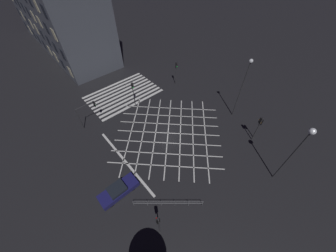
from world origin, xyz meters
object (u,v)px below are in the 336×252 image
(street_lamp_west, at_px, (302,143))
(waiting_car, at_px, (118,190))
(traffic_light_se_main, at_px, (88,109))
(street_lamp_east, at_px, (245,79))
(traffic_light_sw_cross, at_px, (176,69))
(traffic_light_ne_cross, at_px, (158,223))
(traffic_light_nw_main, at_px, (260,125))
(traffic_light_median_south, at_px, (133,90))
(traffic_light_nw_cross, at_px, (259,124))

(street_lamp_west, bearing_deg, waiting_car, -35.00)
(traffic_light_se_main, xyz_separation_m, street_lamp_east, (-17.52, 12.75, 3.71))
(traffic_light_sw_cross, relative_size, traffic_light_ne_cross, 1.23)
(traffic_light_nw_main, bearing_deg, traffic_light_sw_cross, -91.93)
(traffic_light_median_south, xyz_separation_m, waiting_car, (9.99, 11.32, -2.49))
(traffic_light_ne_cross, height_order, waiting_car, traffic_light_ne_cross)
(traffic_light_ne_cross, relative_size, traffic_light_nw_cross, 0.85)
(traffic_light_sw_cross, distance_m, traffic_light_ne_cross, 24.98)
(traffic_light_nw_cross, height_order, waiting_car, traffic_light_nw_cross)
(traffic_light_nw_cross, height_order, street_lamp_west, street_lamp_west)
(traffic_light_ne_cross, height_order, street_lamp_west, street_lamp_west)
(traffic_light_nw_cross, distance_m, street_lamp_west, 6.89)
(traffic_light_nw_main, bearing_deg, street_lamp_west, 54.02)
(traffic_light_nw_cross, xyz_separation_m, street_lamp_west, (3.16, 4.95, 3.61))
(traffic_light_median_south, bearing_deg, street_lamp_west, 12.82)
(traffic_light_nw_main, bearing_deg, traffic_light_nw_cross, -3.47)
(traffic_light_sw_cross, height_order, traffic_light_nw_main, traffic_light_sw_cross)
(traffic_light_se_main, bearing_deg, traffic_light_median_south, -5.02)
(traffic_light_median_south, height_order, traffic_light_se_main, traffic_light_median_south)
(traffic_light_se_main, bearing_deg, waiting_car, -102.74)
(traffic_light_nw_main, bearing_deg, traffic_light_median_south, -63.17)
(traffic_light_median_south, height_order, traffic_light_ne_cross, traffic_light_median_south)
(traffic_light_median_south, xyz_separation_m, traffic_light_nw_cross, (-8.12, 16.84, -0.06))
(traffic_light_ne_cross, bearing_deg, street_lamp_west, -107.90)
(street_lamp_east, bearing_deg, traffic_light_nw_main, 70.22)
(traffic_light_median_south, bearing_deg, traffic_light_nw_main, 26.83)
(traffic_light_median_south, bearing_deg, waiting_car, -41.41)
(traffic_light_ne_cross, xyz_separation_m, waiting_car, (0.98, -5.95, -1.98))
(traffic_light_se_main, bearing_deg, traffic_light_sw_cross, -2.48)
(traffic_light_ne_cross, xyz_separation_m, street_lamp_east, (-19.25, -5.16, 3.97))
(traffic_light_sw_cross, xyz_separation_m, traffic_light_median_south, (9.10, -0.07, -0.07))
(traffic_light_nw_main, xyz_separation_m, waiting_car, (18.52, -5.55, -2.04))
(traffic_light_sw_cross, relative_size, traffic_light_se_main, 1.15)
(traffic_light_nw_main, height_order, traffic_light_nw_cross, traffic_light_nw_cross)
(traffic_light_ne_cross, relative_size, waiting_car, 0.81)
(traffic_light_nw_main, relative_size, traffic_light_nw_cross, 0.87)
(traffic_light_sw_cross, distance_m, traffic_light_median_south, 9.10)
(traffic_light_nw_cross, relative_size, street_lamp_east, 0.45)
(traffic_light_nw_main, height_order, street_lamp_east, street_lamp_east)
(traffic_light_ne_cross, xyz_separation_m, street_lamp_west, (-13.97, 4.51, 4.05))
(traffic_light_nw_main, xyz_separation_m, traffic_light_nw_cross, (0.41, -0.03, 0.39))
(street_lamp_east, bearing_deg, traffic_light_nw_cross, 65.81)
(traffic_light_nw_cross, xyz_separation_m, waiting_car, (18.10, -5.52, -2.43))
(traffic_light_median_south, xyz_separation_m, street_lamp_east, (-10.24, 12.11, 3.47))
(street_lamp_east, xyz_separation_m, street_lamp_west, (5.28, 9.67, 0.08))
(traffic_light_nw_main, height_order, traffic_light_se_main, traffic_light_se_main)
(traffic_light_sw_cross, height_order, waiting_car, traffic_light_sw_cross)
(traffic_light_sw_cross, xyz_separation_m, traffic_light_se_main, (16.38, -0.71, -0.31))
(traffic_light_nw_main, height_order, traffic_light_ne_cross, traffic_light_nw_main)
(traffic_light_se_main, distance_m, street_lamp_west, 25.83)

